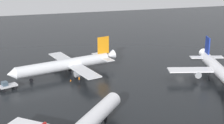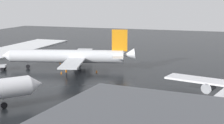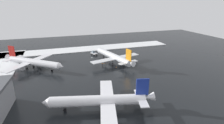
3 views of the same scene
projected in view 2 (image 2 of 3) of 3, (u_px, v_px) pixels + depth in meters
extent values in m
plane|color=black|center=(206.00, 87.00, 70.48)|extent=(240.00, 240.00, 0.00)
cylinder|color=silver|center=(67.00, 56.00, 86.95)|extent=(28.76, 10.65, 3.28)
cone|color=silver|center=(6.00, 56.00, 87.94)|extent=(3.04, 3.60, 3.11)
cone|color=silver|center=(129.00, 55.00, 85.84)|extent=(4.04, 3.58, 3.19)
cube|color=silver|center=(72.00, 63.00, 79.08)|extent=(7.34, 13.19, 0.35)
cylinder|color=gray|center=(72.00, 66.00, 81.17)|extent=(3.66, 2.71, 1.93)
cube|color=silver|center=(82.00, 52.00, 94.56)|extent=(7.34, 13.19, 0.35)
cylinder|color=gray|center=(80.00, 57.00, 92.88)|extent=(3.66, 2.71, 1.93)
cube|color=orange|center=(120.00, 40.00, 85.32)|extent=(3.81, 1.33, 5.39)
cube|color=silver|center=(118.00, 57.00, 83.20)|extent=(3.62, 5.12, 0.23)
cube|color=silver|center=(119.00, 53.00, 88.87)|extent=(3.62, 5.12, 0.23)
cylinder|color=black|center=(28.00, 61.00, 87.86)|extent=(0.23, 0.23, 0.67)
cylinder|color=black|center=(28.00, 67.00, 88.12)|extent=(1.11, 0.60, 1.06)
cylinder|color=black|center=(77.00, 63.00, 84.96)|extent=(0.23, 0.23, 0.67)
cylinder|color=black|center=(77.00, 69.00, 85.22)|extent=(1.11, 0.60, 1.06)
cylinder|color=black|center=(79.00, 60.00, 89.11)|extent=(0.23, 0.23, 0.67)
cylinder|color=black|center=(79.00, 66.00, 89.37)|extent=(1.11, 0.60, 1.06)
cone|color=white|center=(211.00, 114.00, 44.13)|extent=(3.56, 2.98, 3.08)
cube|color=white|center=(200.00, 80.00, 63.46)|extent=(13.06, 7.15, 0.34)
cylinder|color=gray|center=(209.00, 87.00, 62.22)|extent=(2.66, 3.62, 1.91)
cylinder|color=black|center=(223.00, 113.00, 48.87)|extent=(0.23, 0.23, 0.67)
cylinder|color=black|center=(222.00, 122.00, 49.13)|extent=(0.58, 1.10, 1.05)
cone|color=white|center=(36.00, 84.00, 58.95)|extent=(3.94, 3.83, 3.17)
cylinder|color=black|center=(4.00, 97.00, 56.33)|extent=(0.24, 0.24, 0.69)
cylinder|color=black|center=(4.00, 105.00, 56.59)|extent=(0.95, 1.05, 1.08)
cylinder|color=black|center=(2.00, 69.00, 85.20)|extent=(0.95, 0.63, 0.90)
cylinder|color=black|center=(5.00, 68.00, 87.14)|extent=(0.95, 0.63, 0.90)
cylinder|color=black|center=(66.00, 74.00, 80.04)|extent=(0.16, 0.16, 0.85)
cylinder|color=black|center=(66.00, 74.00, 80.24)|extent=(0.16, 0.16, 0.85)
cylinder|color=orange|center=(66.00, 71.00, 80.00)|extent=(0.36, 0.36, 0.62)
sphere|color=tan|center=(66.00, 69.00, 79.92)|extent=(0.24, 0.24, 0.24)
cylinder|color=black|center=(76.00, 65.00, 90.53)|extent=(0.16, 0.16, 0.85)
cylinder|color=black|center=(77.00, 65.00, 90.49)|extent=(0.16, 0.16, 0.85)
cylinder|color=orange|center=(76.00, 62.00, 90.37)|extent=(0.36, 0.36, 0.62)
sphere|color=tan|center=(76.00, 61.00, 90.29)|extent=(0.24, 0.24, 0.24)
cone|color=orange|center=(61.00, 73.00, 82.44)|extent=(0.36, 0.36, 0.55)
cone|color=orange|center=(97.00, 71.00, 83.82)|extent=(0.36, 0.36, 0.55)
cone|color=orange|center=(60.00, 63.00, 94.58)|extent=(0.36, 0.36, 0.55)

